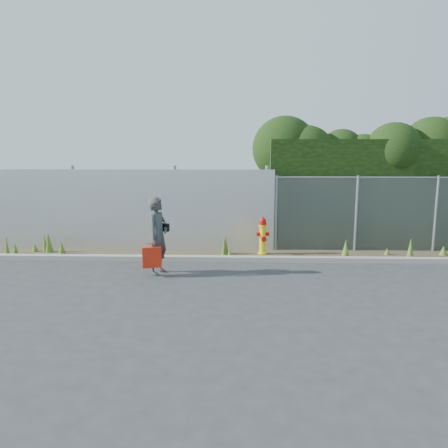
% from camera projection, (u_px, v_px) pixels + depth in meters
% --- Properties ---
extents(ground, '(80.00, 80.00, 0.00)m').
position_uv_depth(ground, '(236.00, 283.00, 9.02)').
color(ground, '#323335').
rests_on(ground, ground).
extents(curb, '(16.00, 0.22, 0.12)m').
position_uv_depth(curb, '(237.00, 259.00, 10.79)').
color(curb, gray).
rests_on(curb, ground).
extents(weed_strip, '(16.00, 1.30, 0.55)m').
position_uv_depth(weed_strip, '(233.00, 251.00, 11.34)').
color(weed_strip, '#463A28').
rests_on(weed_strip, ground).
extents(corrugated_fence, '(8.50, 0.21, 2.30)m').
position_uv_depth(corrugated_fence, '(118.00, 210.00, 11.91)').
color(corrugated_fence, '#B7B9BE').
rests_on(corrugated_fence, ground).
extents(chainlink_fence, '(6.50, 0.07, 2.05)m').
position_uv_depth(chainlink_fence, '(396.00, 214.00, 11.66)').
color(chainlink_fence, gray).
rests_on(chainlink_fence, ground).
extents(hedge, '(7.77, 2.17, 3.69)m').
position_uv_depth(hedge, '(386.00, 172.00, 12.53)').
color(hedge, black).
rests_on(hedge, ground).
extents(fire_hydrant, '(0.34, 0.30, 1.01)m').
position_uv_depth(fire_hydrant, '(263.00, 236.00, 11.38)').
color(fire_hydrant, yellow).
rests_on(fire_hydrant, ground).
extents(woman, '(0.59, 0.73, 1.72)m').
position_uv_depth(woman, '(158.00, 236.00, 9.58)').
color(woman, '#0F6058').
rests_on(woman, ground).
extents(red_tote_bag, '(0.41, 0.15, 0.53)m').
position_uv_depth(red_tote_bag, '(152.00, 257.00, 9.43)').
color(red_tote_bag, '#BE370A').
extents(black_shoulder_bag, '(0.23, 0.10, 0.18)m').
position_uv_depth(black_shoulder_bag, '(164.00, 227.00, 9.69)').
color(black_shoulder_bag, black).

